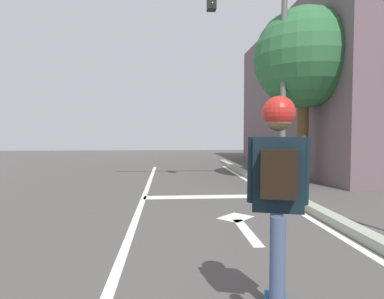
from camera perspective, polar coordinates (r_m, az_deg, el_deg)
lane_line_center at (r=4.85m, az=-10.96°, el=-15.14°), size 0.12×20.00×0.01m
lane_line_curbside at (r=5.42m, az=23.93°, el=-13.40°), size 0.12×20.00×0.01m
stop_bar at (r=7.89m, az=3.47°, el=-8.05°), size 3.19×0.40×0.01m
lane_arrow_stem at (r=5.27m, az=9.37°, el=-13.66°), size 0.16×1.40×0.01m
lane_arrow_head at (r=6.07m, az=7.46°, el=-11.42°), size 0.71×0.71×0.01m
curb_strip at (r=5.52m, az=26.28°, el=-12.43°), size 0.24×24.00×0.14m
skater at (r=2.66m, az=14.50°, el=-4.52°), size 0.46×0.62×1.71m
traffic_signal_mast at (r=9.79m, az=10.64°, el=16.98°), size 4.13×0.34×5.76m
roadside_tree at (r=10.97m, az=18.59°, el=14.45°), size 3.01×3.01×5.26m
building_block at (r=16.78m, az=28.44°, el=8.06°), size 8.67×11.99×6.22m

